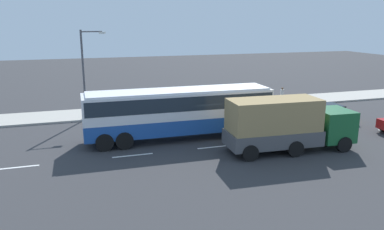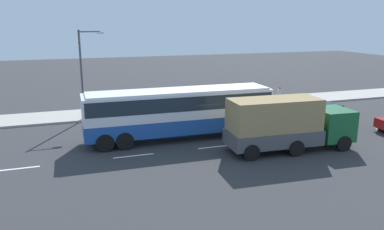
% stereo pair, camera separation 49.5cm
% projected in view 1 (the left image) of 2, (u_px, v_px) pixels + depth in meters
% --- Properties ---
extents(ground_plane, '(120.00, 120.00, 0.00)m').
position_uv_depth(ground_plane, '(207.00, 136.00, 26.45)').
color(ground_plane, '#333335').
extents(sidewalk_curb, '(80.00, 4.00, 0.15)m').
position_uv_depth(sidewalk_curb, '(175.00, 108.00, 34.38)').
color(sidewalk_curb, '#A8A399').
rests_on(sidewalk_curb, ground_plane).
extents(lane_centreline, '(46.57, 0.16, 0.01)m').
position_uv_depth(lane_centreline, '(259.00, 142.00, 25.07)').
color(lane_centreline, white).
rests_on(lane_centreline, ground_plane).
extents(coach_bus, '(12.53, 2.86, 3.34)m').
position_uv_depth(coach_bus, '(179.00, 108.00, 25.44)').
color(coach_bus, '#1E4C9E').
rests_on(coach_bus, ground_plane).
extents(cargo_truck, '(8.00, 2.88, 3.26)m').
position_uv_depth(cargo_truck, '(286.00, 124.00, 23.09)').
color(cargo_truck, '#19592D').
rests_on(cargo_truck, ground_plane).
extents(car_silver_hatch, '(4.73, 2.00, 1.44)m').
position_uv_depth(car_silver_hatch, '(292.00, 107.00, 31.85)').
color(car_silver_hatch, silver).
rests_on(car_silver_hatch, ground_plane).
extents(car_yellow_taxi, '(4.17, 2.06, 1.46)m').
position_uv_depth(car_yellow_taxi, '(328.00, 114.00, 29.51)').
color(car_yellow_taxi, gold).
rests_on(car_yellow_taxi, ground_plane).
extents(pedestrian_near_curb, '(0.32, 0.32, 1.59)m').
position_uv_depth(pedestrian_near_curb, '(282.00, 94.00, 35.61)').
color(pedestrian_near_curb, black).
rests_on(pedestrian_near_curb, sidewalk_curb).
extents(pedestrian_at_crossing, '(0.32, 0.32, 1.66)m').
position_uv_depth(pedestrian_at_crossing, '(123.00, 99.00, 33.25)').
color(pedestrian_at_crossing, '#38334C').
rests_on(pedestrian_at_crossing, sidewalk_curb).
extents(street_lamp, '(1.94, 0.24, 6.90)m').
position_uv_depth(street_lamp, '(86.00, 68.00, 30.07)').
color(street_lamp, '#47474C').
rests_on(street_lamp, sidewalk_curb).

